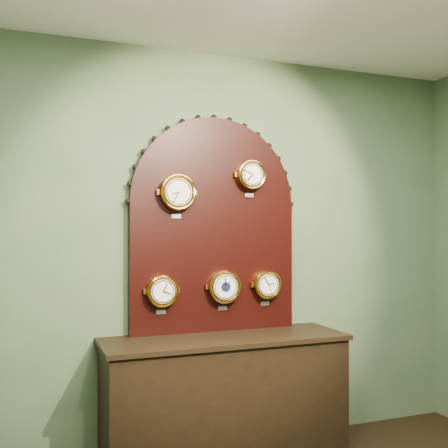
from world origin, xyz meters
name	(u,v)px	position (x,y,z in m)	size (l,w,h in m)	color
wall_back	(212,249)	(0.00, 2.50, 1.40)	(4.00, 4.00, 0.00)	#4C6444
shop_counter	(225,401)	(0.00, 2.23, 0.40)	(1.60, 0.50, 0.80)	black
display_board	(214,218)	(0.00, 2.45, 1.63)	(1.26, 0.06, 1.53)	black
roman_clock	(178,192)	(-0.28, 2.38, 1.79)	(0.25, 0.08, 0.30)	#C6832A
arabic_clock	(251,175)	(0.26, 2.38, 1.93)	(0.21, 0.08, 0.26)	#C6832A
hygrometer	(162,291)	(-0.39, 2.38, 1.13)	(0.22, 0.08, 0.27)	#C6832A
barometer	(224,287)	(0.05, 2.38, 1.14)	(0.24, 0.08, 0.29)	#C6832A
tide_clock	(267,285)	(0.38, 2.38, 1.15)	(0.21, 0.08, 0.26)	#C6832A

